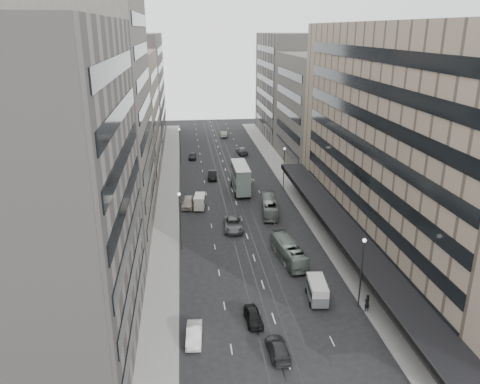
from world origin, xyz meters
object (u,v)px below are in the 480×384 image
double_decker (241,177)px  sedan_1 (194,334)px  sedan_0 (253,316)px  bus_far (269,206)px  pedestrian (367,303)px  bus_near (288,251)px  vw_microbus (317,290)px  sedan_2 (233,224)px  panel_van (200,201)px

double_decker → sedan_1: double_decker is taller
double_decker → sedan_0: (-3.76, -41.51, -2.14)m
bus_far → double_decker: double_decker is taller
pedestrian → sedan_1: bearing=-12.5°
bus_near → sedan_0: 14.81m
bus_far → vw_microbus: bus_far is taller
sedan_0 → pedestrian: (12.46, 0.33, 0.45)m
bus_far → sedan_2: (-6.67, -5.77, -0.49)m
sedan_2 → pedestrian: bearing=-60.1°
bus_near → pedestrian: size_ratio=4.83×
bus_near → sedan_2: bearing=-67.1°
bus_near → sedan_2: bus_near is taller
double_decker → sedan_2: size_ratio=1.60×
sedan_1 → pedestrian: size_ratio=2.17×
double_decker → pedestrian: bearing=-78.3°
sedan_0 → sedan_1: 6.66m
panel_van → bus_far: bearing=-10.3°
pedestrian → double_decker: bearing=-98.6°
bus_far → sedan_0: bus_far is taller
double_decker → sedan_0: double_decker is taller
double_decker → sedan_0: bearing=-95.4°
bus_far → sedan_2: bearing=48.3°
sedan_1 → pedestrian: (18.70, 2.65, 0.43)m
sedan_2 → pedestrian: size_ratio=3.04×
vw_microbus → sedan_2: size_ratio=0.78×
bus_near → bus_far: (0.51, 16.71, -0.00)m
bus_far → sedan_2: 8.83m
pedestrian → sedan_2: bearing=-83.9°
sedan_0 → pedestrian: bearing=-2.0°
sedan_0 → double_decker: bearing=81.3°
bus_far → sedan_1: (-13.42, -32.25, -0.62)m
bus_near → vw_microbus: bus_near is taller
bus_near → sedan_2: 12.56m
panel_van → pedestrian: 37.12m
vw_microbus → pedestrian: bearing=-26.3°
bus_far → sedan_1: bearing=74.8°
bus_far → sedan_1: size_ratio=2.21×
bus_near → sedan_1: size_ratio=2.22×
pedestrian → sedan_0: bearing=-19.1°
sedan_2 → bus_far: bearing=44.2°
sedan_1 → bus_near: bearing=54.2°
double_decker → panel_van: size_ratio=2.37×
vw_microbus → sedan_0: bearing=-151.1°
panel_van → sedan_1: bearing=-86.2°
double_decker → sedan_2: (-3.25, -17.35, -1.99)m
bus_near → pedestrian: (5.80, -12.89, -0.19)m
bus_near → sedan_1: bus_near is taller
sedan_0 → sedan_2: 24.16m
sedan_0 → sedan_2: (0.51, 24.16, 0.14)m
pedestrian → panel_van: bearing=-83.8°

